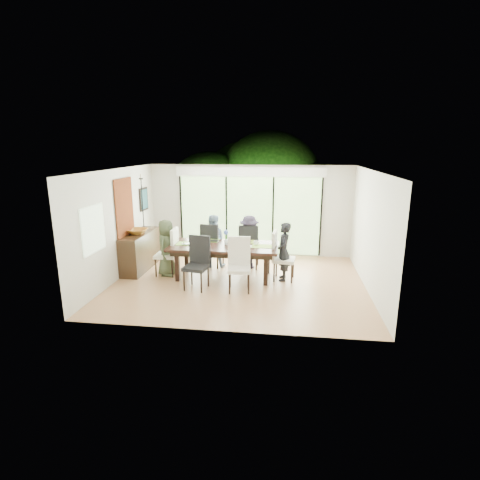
# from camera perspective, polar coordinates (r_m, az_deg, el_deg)

# --- Properties ---
(floor) EXTENTS (6.00, 5.00, 0.01)m
(floor) POSITION_cam_1_polar(r_m,az_deg,el_deg) (9.18, -0.20, -6.48)
(floor) COLOR #935D3B
(floor) RESTS_ON ground
(ceiling) EXTENTS (6.00, 5.00, 0.01)m
(ceiling) POSITION_cam_1_polar(r_m,az_deg,el_deg) (8.61, -0.22, 10.67)
(ceiling) COLOR white
(ceiling) RESTS_ON wall_back
(wall_back) EXTENTS (6.00, 0.02, 2.70)m
(wall_back) POSITION_cam_1_polar(r_m,az_deg,el_deg) (11.24, 1.49, 4.52)
(wall_back) COLOR beige
(wall_back) RESTS_ON floor
(wall_front) EXTENTS (6.00, 0.02, 2.70)m
(wall_front) POSITION_cam_1_polar(r_m,az_deg,el_deg) (6.39, -3.20, -2.95)
(wall_front) COLOR beige
(wall_front) RESTS_ON floor
(wall_left) EXTENTS (0.02, 5.00, 2.70)m
(wall_left) POSITION_cam_1_polar(r_m,az_deg,el_deg) (9.66, -18.22, 2.22)
(wall_left) COLOR beige
(wall_left) RESTS_ON floor
(wall_right) EXTENTS (0.02, 5.00, 2.70)m
(wall_right) POSITION_cam_1_polar(r_m,az_deg,el_deg) (8.92, 19.34, 1.18)
(wall_right) COLOR white
(wall_right) RESTS_ON floor
(glass_doors) EXTENTS (4.20, 0.02, 2.30)m
(glass_doors) POSITION_cam_1_polar(r_m,az_deg,el_deg) (11.23, 1.47, 3.74)
(glass_doors) COLOR #598C3F
(glass_doors) RESTS_ON wall_back
(blinds_header) EXTENTS (4.40, 0.06, 0.28)m
(blinds_header) POSITION_cam_1_polar(r_m,az_deg,el_deg) (11.06, 1.50, 10.37)
(blinds_header) COLOR white
(blinds_header) RESTS_ON wall_back
(mullion_a) EXTENTS (0.05, 0.04, 2.30)m
(mullion_a) POSITION_cam_1_polar(r_m,az_deg,el_deg) (11.62, -8.92, 3.93)
(mullion_a) COLOR black
(mullion_a) RESTS_ON wall_back
(mullion_b) EXTENTS (0.05, 0.04, 2.30)m
(mullion_b) POSITION_cam_1_polar(r_m,az_deg,el_deg) (11.31, -2.08, 3.81)
(mullion_b) COLOR black
(mullion_b) RESTS_ON wall_back
(mullion_c) EXTENTS (0.05, 0.04, 2.30)m
(mullion_c) POSITION_cam_1_polar(r_m,az_deg,el_deg) (11.17, 5.04, 3.63)
(mullion_c) COLOR black
(mullion_c) RESTS_ON wall_back
(mullion_d) EXTENTS (0.05, 0.04, 2.30)m
(mullion_d) POSITION_cam_1_polar(r_m,az_deg,el_deg) (11.20, 12.23, 3.39)
(mullion_d) COLOR black
(mullion_d) RESTS_ON wall_back
(side_window) EXTENTS (0.02, 0.90, 1.00)m
(side_window) POSITION_cam_1_polar(r_m,az_deg,el_deg) (8.57, -21.46, 1.52)
(side_window) COLOR #8CAD7F
(side_window) RESTS_ON wall_left
(deck) EXTENTS (6.00, 1.80, 0.10)m
(deck) POSITION_cam_1_polar(r_m,az_deg,el_deg) (12.41, 1.88, -1.18)
(deck) COLOR brown
(deck) RESTS_ON ground
(rail_top) EXTENTS (6.00, 0.08, 0.06)m
(rail_top) POSITION_cam_1_polar(r_m,az_deg,el_deg) (13.04, 2.24, 2.29)
(rail_top) COLOR brown
(rail_top) RESTS_ON deck
(foliage_left) EXTENTS (3.20, 3.20, 3.20)m
(foliage_left) POSITION_cam_1_polar(r_m,az_deg,el_deg) (14.14, -4.68, 6.83)
(foliage_left) COLOR #14380F
(foliage_left) RESTS_ON ground
(foliage_mid) EXTENTS (4.00, 4.00, 4.00)m
(foliage_mid) POSITION_cam_1_polar(r_m,az_deg,el_deg) (14.40, 4.48, 8.41)
(foliage_mid) COLOR #14380F
(foliage_mid) RESTS_ON ground
(foliage_right) EXTENTS (2.80, 2.80, 2.80)m
(foliage_right) POSITION_cam_1_polar(r_m,az_deg,el_deg) (13.70, 11.83, 5.59)
(foliage_right) COLOR #14380F
(foliage_right) RESTS_ON ground
(foliage_far) EXTENTS (3.60, 3.60, 3.60)m
(foliage_far) POSITION_cam_1_polar(r_m,az_deg,el_deg) (15.20, 0.81, 8.07)
(foliage_far) COLOR #14380F
(foliage_far) RESTS_ON ground
(table_top) EXTENTS (2.68, 1.23, 0.07)m
(table_top) POSITION_cam_1_polar(r_m,az_deg,el_deg) (9.30, -2.49, -0.97)
(table_top) COLOR black
(table_top) RESTS_ON floor
(table_apron) EXTENTS (2.46, 1.01, 0.11)m
(table_apron) POSITION_cam_1_polar(r_m,az_deg,el_deg) (9.33, -2.48, -1.56)
(table_apron) COLOR black
(table_apron) RESTS_ON floor
(table_leg_fl) EXTENTS (0.10, 0.10, 0.77)m
(table_leg_fl) POSITION_cam_1_polar(r_m,az_deg,el_deg) (9.26, -9.53, -3.92)
(table_leg_fl) COLOR black
(table_leg_fl) RESTS_ON floor
(table_leg_fr) EXTENTS (0.10, 0.10, 0.77)m
(table_leg_fr) POSITION_cam_1_polar(r_m,az_deg,el_deg) (8.89, 3.96, -4.52)
(table_leg_fr) COLOR black
(table_leg_fr) RESTS_ON floor
(table_leg_bl) EXTENTS (0.10, 0.10, 0.77)m
(table_leg_bl) POSITION_cam_1_polar(r_m,az_deg,el_deg) (10.05, -8.12, -2.42)
(table_leg_bl) COLOR black
(table_leg_bl) RESTS_ON floor
(table_leg_br) EXTENTS (0.10, 0.10, 0.77)m
(table_leg_br) POSITION_cam_1_polar(r_m,az_deg,el_deg) (9.71, 4.28, -2.91)
(table_leg_br) COLOR black
(table_leg_br) RESTS_ON floor
(chair_left_end) EXTENTS (0.52, 0.52, 1.23)m
(chair_left_end) POSITION_cam_1_polar(r_m,az_deg,el_deg) (9.71, -11.23, -1.73)
(chair_left_end) COLOR white
(chair_left_end) RESTS_ON floor
(chair_right_end) EXTENTS (0.56, 0.56, 1.23)m
(chair_right_end) POSITION_cam_1_polar(r_m,az_deg,el_deg) (9.22, 6.76, -2.41)
(chair_right_end) COLOR silver
(chair_right_end) RESTS_ON floor
(chair_far_left) EXTENTS (0.60, 0.60, 1.23)m
(chair_far_left) POSITION_cam_1_polar(r_m,az_deg,el_deg) (10.24, -4.15, -0.68)
(chair_far_left) COLOR black
(chair_far_left) RESTS_ON floor
(chair_far_right) EXTENTS (0.52, 0.52, 1.23)m
(chair_far_right) POSITION_cam_1_polar(r_m,az_deg,el_deg) (10.09, 1.43, -0.87)
(chair_far_right) COLOR black
(chair_far_right) RESTS_ON floor
(chair_near_left) EXTENTS (0.59, 0.59, 1.23)m
(chair_near_left) POSITION_cam_1_polar(r_m,az_deg,el_deg) (8.64, -6.74, -3.56)
(chair_near_left) COLOR black
(chair_near_left) RESTS_ON floor
(chair_near_right) EXTENTS (0.57, 0.57, 1.23)m
(chair_near_right) POSITION_cam_1_polar(r_m,az_deg,el_deg) (8.46, -0.14, -3.85)
(chair_near_right) COLOR silver
(chair_near_right) RESTS_ON floor
(person_left_end) EXTENTS (0.48, 0.71, 1.44)m
(person_left_end) POSITION_cam_1_polar(r_m,az_deg,el_deg) (9.68, -11.15, -1.13)
(person_left_end) COLOR #404C33
(person_left_end) RESTS_ON floor
(person_right_end) EXTENTS (0.45, 0.69, 1.44)m
(person_right_end) POSITION_cam_1_polar(r_m,az_deg,el_deg) (9.19, 6.65, -1.78)
(person_right_end) COLOR black
(person_right_end) RESTS_ON floor
(person_far_left) EXTENTS (0.71, 0.48, 1.44)m
(person_far_left) POSITION_cam_1_polar(r_m,az_deg,el_deg) (10.19, -4.18, -0.13)
(person_far_left) COLOR #748CA8
(person_far_left) RESTS_ON floor
(person_far_right) EXTENTS (0.74, 0.53, 1.44)m
(person_far_right) POSITION_cam_1_polar(r_m,az_deg,el_deg) (10.04, 1.42, -0.31)
(person_far_right) COLOR #272131
(person_far_right) RESTS_ON floor
(placemat_left) EXTENTS (0.49, 0.36, 0.01)m
(placemat_left) POSITION_cam_1_polar(r_m,az_deg,el_deg) (9.50, -8.15, -0.55)
(placemat_left) COLOR #6D9D38
(placemat_left) RESTS_ON table_top
(placemat_right) EXTENTS (0.49, 0.36, 0.01)m
(placemat_right) POSITION_cam_1_polar(r_m,az_deg,el_deg) (9.18, 3.36, -0.94)
(placemat_right) COLOR #87B13F
(placemat_right) RESTS_ON table_top
(placemat_far_l) EXTENTS (0.49, 0.36, 0.01)m
(placemat_far_l) POSITION_cam_1_polar(r_m,az_deg,el_deg) (9.75, -4.69, -0.06)
(placemat_far_l) COLOR #75A239
(placemat_far_l) RESTS_ON table_top
(placemat_far_r) EXTENTS (0.49, 0.36, 0.01)m
(placemat_far_r) POSITION_cam_1_polar(r_m,az_deg,el_deg) (9.60, 1.15, -0.25)
(placemat_far_r) COLOR #96B33F
(placemat_far_r) RESTS_ON table_top
(placemat_paper) EXTENTS (0.49, 0.36, 0.01)m
(placemat_paper) POSITION_cam_1_polar(r_m,az_deg,el_deg) (9.12, -6.22, -1.11)
(placemat_paper) COLOR white
(placemat_paper) RESTS_ON table_top
(tablet_far_l) EXTENTS (0.29, 0.20, 0.01)m
(tablet_far_l) POSITION_cam_1_polar(r_m,az_deg,el_deg) (9.68, -4.18, -0.09)
(tablet_far_l) COLOR black
(tablet_far_l) RESTS_ON table_top
(tablet_far_r) EXTENTS (0.27, 0.19, 0.01)m
(tablet_far_r) POSITION_cam_1_polar(r_m,az_deg,el_deg) (9.55, 0.82, -0.26)
(tablet_far_r) COLOR black
(tablet_far_r) RESTS_ON table_top
(papers) EXTENTS (0.34, 0.25, 0.00)m
(papers) POSITION_cam_1_polar(r_m,az_deg,el_deg) (9.15, 1.78, -0.98)
(papers) COLOR white
(papers) RESTS_ON table_top
(platter_base) EXTENTS (0.29, 0.29, 0.03)m
(platter_base) POSITION_cam_1_polar(r_m,az_deg,el_deg) (9.11, -6.22, -1.01)
(platter_base) COLOR white
(platter_base) RESTS_ON table_top
(platter_snacks) EXTENTS (0.22, 0.22, 0.02)m
(platter_snacks) POSITION_cam_1_polar(r_m,az_deg,el_deg) (9.11, -6.23, -0.88)
(platter_snacks) COLOR orange
(platter_snacks) RESTS_ON table_top
(vase) EXTENTS (0.09, 0.09, 0.13)m
(vase) POSITION_cam_1_polar(r_m,az_deg,el_deg) (9.31, -2.14, -0.30)
(vase) COLOR silver
(vase) RESTS_ON table_top
(hyacinth_stems) EXTENTS (0.04, 0.04, 0.18)m
(hyacinth_stems) POSITION_cam_1_polar(r_m,az_deg,el_deg) (9.28, -2.15, 0.50)
(hyacinth_stems) COLOR #337226
(hyacinth_stems) RESTS_ON table_top
(hyacinth_blooms) EXTENTS (0.12, 0.12, 0.12)m
(hyacinth_blooms) POSITION_cam_1_polar(r_m,az_deg,el_deg) (9.26, -2.15, 1.18)
(hyacinth_blooms) COLOR #516BCC
(hyacinth_blooms) RESTS_ON table_top
(laptop) EXTENTS (0.42, 0.34, 0.03)m
(laptop) POSITION_cam_1_polar(r_m,az_deg,el_deg) (9.37, -7.72, -0.66)
(laptop) COLOR silver
(laptop) RESTS_ON table_top
(cup_a) EXTENTS (0.16, 0.16, 0.11)m
(cup_a) POSITION_cam_1_polar(r_m,az_deg,el_deg) (9.56, -6.48, -0.08)
(cup_a) COLOR white
(cup_a) RESTS_ON table_top
(cup_b) EXTENTS (0.15, 0.15, 0.10)m
(cup_b) POSITION_cam_1_polar(r_m,az_deg,el_deg) (9.16, -1.68, -0.65)
(cup_b) COLOR white
(cup_b) RESTS_ON table_top
(cup_c) EXTENTS (0.19, 0.19, 0.11)m
(cup_c) POSITION_cam_1_polar(r_m,az_deg,el_deg) (9.27, 2.49, -0.45)
(cup_c) COLOR white
(cup_c) RESTS_ON table_top
(book) EXTENTS (0.23, 0.28, 0.02)m
(book) POSITION_cam_1_polar(r_m,az_deg,el_deg) (9.30, -0.92, -0.68)
(book) COLOR white
(book) RESTS_ON table_top
(sideboard) EXTENTS (0.49, 1.76, 0.99)m
(sideboard) POSITION_cam_1_polar(r_m,az_deg,el_deg) (10.39, -14.94, -1.60)
(sideboard) COLOR black
(sideboard) RESTS_ON floor
(bowl) EXTENTS (0.52, 0.52, 0.13)m
(bowl) POSITION_cam_1_polar(r_m,az_deg,el_deg) (10.16, -15.35, 1.28)
(bowl) COLOR #8E5B1F
(bowl) RESTS_ON sideboard
(candlestick_base) EXTENTS (0.11, 0.11, 0.04)m
(candlestick_base) POSITION_cam_1_polar(r_m,az_deg,el_deg) (10.58, -14.41, 1.60)
(candlestick_base) COLOR black
(candlestick_base) RESTS_ON sideboard
(candlestick_shaft) EXTENTS (0.03, 0.03, 1.37)m
(candlestick_shaft) POSITION_cam_1_polar(r_m,az_deg,el_deg) (10.46, -14.64, 5.31)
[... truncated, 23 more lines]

